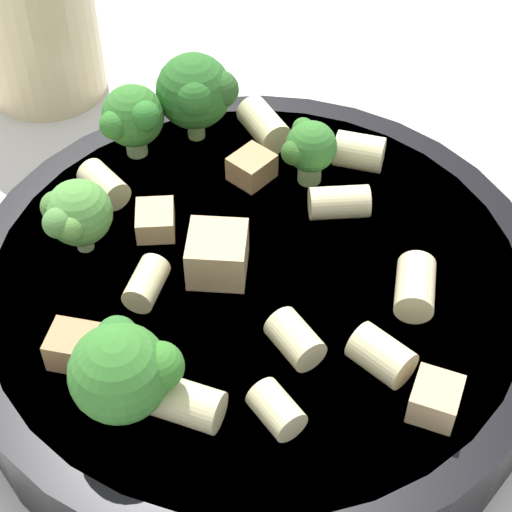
# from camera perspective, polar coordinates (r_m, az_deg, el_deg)

# --- Properties ---
(ground_plane) EXTENTS (2.00, 2.00, 0.00)m
(ground_plane) POSITION_cam_1_polar(r_m,az_deg,el_deg) (0.40, -0.00, -4.92)
(ground_plane) COLOR beige
(pasta_bowl) EXTENTS (0.26, 0.26, 0.04)m
(pasta_bowl) POSITION_cam_1_polar(r_m,az_deg,el_deg) (0.39, -0.00, -2.76)
(pasta_bowl) COLOR black
(pasta_bowl) RESTS_ON ground_plane
(broccoli_floret_0) EXTENTS (0.03, 0.03, 0.04)m
(broccoli_floret_0) POSITION_cam_1_polar(r_m,az_deg,el_deg) (0.37, -11.96, 2.75)
(broccoli_floret_0) COLOR #9EC175
(broccoli_floret_0) RESTS_ON pasta_bowl
(broccoli_floret_1) EXTENTS (0.03, 0.03, 0.03)m
(broccoli_floret_1) POSITION_cam_1_polar(r_m,az_deg,el_deg) (0.40, 3.50, 7.18)
(broccoli_floret_1) COLOR #9EC175
(broccoli_floret_1) RESTS_ON pasta_bowl
(broccoli_floret_2) EXTENTS (0.04, 0.04, 0.05)m
(broccoli_floret_2) POSITION_cam_1_polar(r_m,az_deg,el_deg) (0.42, -4.00, 10.84)
(broccoli_floret_2) COLOR #93B766
(broccoli_floret_2) RESTS_ON pasta_bowl
(broccoli_floret_3) EXTENTS (0.04, 0.04, 0.04)m
(broccoli_floret_3) POSITION_cam_1_polar(r_m,az_deg,el_deg) (0.31, -8.85, -7.54)
(broccoli_floret_3) COLOR #84AD60
(broccoli_floret_3) RESTS_ON pasta_bowl
(broccoli_floret_4) EXTENTS (0.03, 0.03, 0.04)m
(broccoli_floret_4) POSITION_cam_1_polar(r_m,az_deg,el_deg) (0.42, -8.23, 9.12)
(broccoli_floret_4) COLOR #9EC175
(broccoli_floret_4) RESTS_ON pasta_bowl
(rigatoni_0) EXTENTS (0.03, 0.03, 0.02)m
(rigatoni_0) POSITION_cam_1_polar(r_m,az_deg,el_deg) (0.36, 10.57, -2.04)
(rigatoni_0) COLOR beige
(rigatoni_0) RESTS_ON pasta_bowl
(rigatoni_1) EXTENTS (0.02, 0.02, 0.01)m
(rigatoni_1) POSITION_cam_1_polar(r_m,az_deg,el_deg) (0.32, 1.37, -10.20)
(rigatoni_1) COLOR beige
(rigatoni_1) RESTS_ON pasta_bowl
(rigatoni_2) EXTENTS (0.03, 0.03, 0.02)m
(rigatoni_2) POSITION_cam_1_polar(r_m,az_deg,el_deg) (0.39, 5.99, 3.29)
(rigatoni_2) COLOR beige
(rigatoni_2) RESTS_ON pasta_bowl
(rigatoni_3) EXTENTS (0.03, 0.03, 0.02)m
(rigatoni_3) POSITION_cam_1_polar(r_m,az_deg,el_deg) (0.42, 6.90, 6.92)
(rigatoni_3) COLOR beige
(rigatoni_3) RESTS_ON pasta_bowl
(rigatoni_4) EXTENTS (0.03, 0.03, 0.02)m
(rigatoni_4) POSITION_cam_1_polar(r_m,az_deg,el_deg) (0.32, -4.76, -9.72)
(rigatoni_4) COLOR beige
(rigatoni_4) RESTS_ON pasta_bowl
(rigatoni_5) EXTENTS (0.02, 0.02, 0.02)m
(rigatoni_5) POSITION_cam_1_polar(r_m,az_deg,el_deg) (0.34, 2.62, -5.56)
(rigatoni_5) COLOR beige
(rigatoni_5) RESTS_ON pasta_bowl
(rigatoni_6) EXTENTS (0.03, 0.02, 0.02)m
(rigatoni_6) POSITION_cam_1_polar(r_m,az_deg,el_deg) (0.44, 0.54, 8.75)
(rigatoni_6) COLOR beige
(rigatoni_6) RESTS_ON pasta_bowl
(rigatoni_7) EXTENTS (0.02, 0.02, 0.01)m
(rigatoni_7) POSITION_cam_1_polar(r_m,az_deg,el_deg) (0.41, -10.12, 4.72)
(rigatoni_7) COLOR beige
(rigatoni_7) RESTS_ON pasta_bowl
(rigatoni_8) EXTENTS (0.02, 0.02, 0.02)m
(rigatoni_8) POSITION_cam_1_polar(r_m,az_deg,el_deg) (0.34, 8.02, -6.86)
(rigatoni_8) COLOR beige
(rigatoni_8) RESTS_ON pasta_bowl
(rigatoni_9) EXTENTS (0.02, 0.03, 0.01)m
(rigatoni_9) POSITION_cam_1_polar(r_m,az_deg,el_deg) (0.36, -7.32, -1.82)
(rigatoni_9) COLOR beige
(rigatoni_9) RESTS_ON pasta_bowl
(chicken_chunk_0) EXTENTS (0.02, 0.02, 0.01)m
(chicken_chunk_0) POSITION_cam_1_polar(r_m,az_deg,el_deg) (0.41, -0.28, 5.93)
(chicken_chunk_0) COLOR tan
(chicken_chunk_0) RESTS_ON pasta_bowl
(chicken_chunk_1) EXTENTS (0.02, 0.02, 0.01)m
(chicken_chunk_1) POSITION_cam_1_polar(r_m,az_deg,el_deg) (0.33, 11.94, -9.24)
(chicken_chunk_1) COLOR tan
(chicken_chunk_1) RESTS_ON pasta_bowl
(chicken_chunk_2) EXTENTS (0.03, 0.03, 0.01)m
(chicken_chunk_2) POSITION_cam_1_polar(r_m,az_deg,el_deg) (0.39, -6.73, 2.38)
(chicken_chunk_2) COLOR tan
(chicken_chunk_2) RESTS_ON pasta_bowl
(chicken_chunk_3) EXTENTS (0.03, 0.03, 0.01)m
(chicken_chunk_3) POSITION_cam_1_polar(r_m,az_deg,el_deg) (0.34, -11.92, -5.95)
(chicken_chunk_3) COLOR #A87A4C
(chicken_chunk_3) RESTS_ON pasta_bowl
(chicken_chunk_4) EXTENTS (0.04, 0.04, 0.02)m
(chicken_chunk_4) POSITION_cam_1_polar(r_m,az_deg,el_deg) (0.37, -2.59, 0.12)
(chicken_chunk_4) COLOR tan
(chicken_chunk_4) RESTS_ON pasta_bowl
(drinking_glass) EXTENTS (0.07, 0.07, 0.11)m
(drinking_glass) POSITION_cam_1_polar(r_m,az_deg,el_deg) (0.53, -14.44, 14.89)
(drinking_glass) COLOR beige
(drinking_glass) RESTS_ON ground_plane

